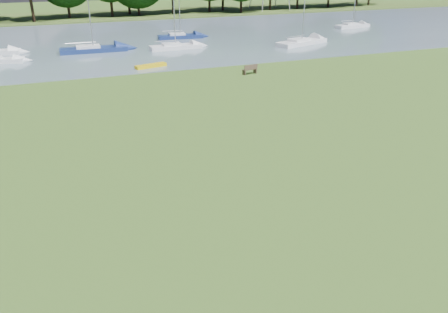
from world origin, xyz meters
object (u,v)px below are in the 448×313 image
object	(u,v)px
riverbank_bench	(250,69)
sailboat_0	(180,35)
sailboat_3	(175,45)
sailboat_9	(352,25)
sailboat_7	(93,48)
sailboat_8	(301,41)
kayak	(151,66)

from	to	relation	value
riverbank_bench	sailboat_0	world-z (taller)	sailboat_0
sailboat_3	sailboat_9	world-z (taller)	sailboat_9
sailboat_7	sailboat_9	size ratio (longest dim) A/B	1.01
sailboat_0	sailboat_8	xyz separation A→B (m)	(13.48, -10.26, 0.03)
sailboat_7	sailboat_9	xyz separation A→B (m)	(41.41, 5.84, 0.02)
sailboat_7	sailboat_0	bearing A→B (deg)	25.11
sailboat_8	sailboat_0	bearing A→B (deg)	124.03
riverbank_bench	sailboat_9	distance (m)	36.29
sailboat_9	sailboat_7	bearing A→B (deg)	-178.64
sailboat_0	sailboat_8	world-z (taller)	sailboat_8
sailboat_0	sailboat_9	size ratio (longest dim) A/B	0.84
sailboat_7	sailboat_8	size ratio (longest dim) A/B	1.00
riverbank_bench	kayak	size ratio (longest dim) A/B	0.48
sailboat_9	sailboat_0	bearing A→B (deg)	173.75
sailboat_0	sailboat_7	distance (m)	13.62
sailboat_7	riverbank_bench	bearing A→B (deg)	-51.48
sailboat_0	sailboat_7	size ratio (longest dim) A/B	0.83
kayak	sailboat_8	xyz separation A→B (m)	(21.21, 6.01, 0.32)
sailboat_3	kayak	bearing A→B (deg)	-121.03
riverbank_bench	sailboat_3	xyz separation A→B (m)	(-3.39, 15.02, 0.03)
riverbank_bench	kayak	bearing A→B (deg)	131.50
sailboat_7	sailboat_8	distance (m)	26.29
kayak	sailboat_0	xyz separation A→B (m)	(7.73, 16.27, 0.29)
sailboat_3	sailboat_8	xyz separation A→B (m)	(16.21, -2.84, 0.03)
sailboat_3	sailboat_7	xyz separation A→B (m)	(-9.66, 1.79, 0.02)
kayak	riverbank_bench	bearing A→B (deg)	-51.12
sailboat_7	kayak	bearing A→B (deg)	-65.63
sailboat_0	sailboat_8	bearing A→B (deg)	-33.76
kayak	sailboat_9	bearing A→B (deg)	9.39
sailboat_8	sailboat_9	world-z (taller)	sailboat_8
riverbank_bench	sailboat_0	size ratio (longest dim) A/B	0.21
sailboat_8	sailboat_9	bearing A→B (deg)	15.30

